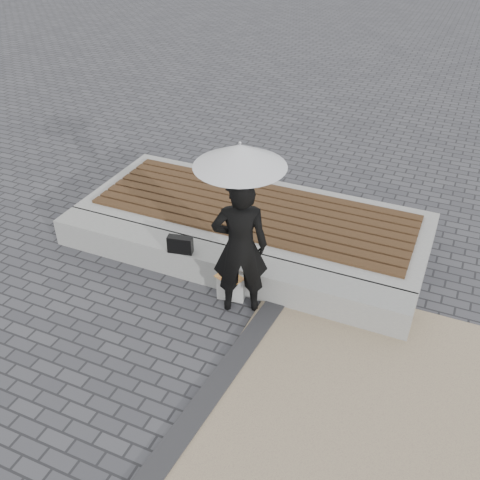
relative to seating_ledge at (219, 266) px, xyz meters
name	(u,v)px	position (x,y,z in m)	size (l,w,h in m)	color
ground	(158,359)	(0.00, -1.60, -0.20)	(80.00, 80.00, 0.00)	#47474B
edging_band	(196,413)	(0.75, -2.10, -0.18)	(0.25, 5.20, 0.04)	#2F2E31
seating_ledge	(219,266)	(0.00, 0.00, 0.00)	(5.00, 0.45, 0.40)	#A2A39D
timber_platform	(254,222)	(0.00, 1.20, 0.00)	(5.00, 2.00, 0.40)	#A8A7A2
timber_decking	(254,209)	(0.00, 1.20, 0.22)	(4.60, 1.60, 0.04)	#523720
woman	(240,247)	(0.48, -0.41, 0.70)	(0.66, 0.43, 1.80)	black
parasol	(240,156)	(0.48, -0.41, 1.86)	(1.01, 1.01, 1.29)	#B9B9BE
handbag	(180,245)	(-0.47, -0.17, 0.32)	(0.33, 0.12, 0.23)	black
canvas_tote	(231,287)	(0.32, -0.31, -0.02)	(0.34, 0.14, 0.36)	#B8B7B3
magazine	(229,277)	(0.32, -0.36, 0.16)	(0.32, 0.23, 0.01)	#D75A3F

